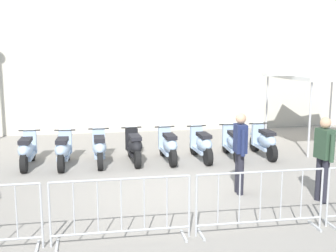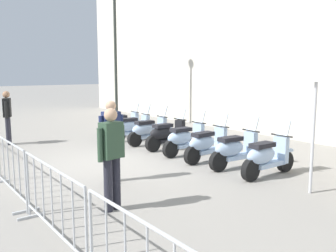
{
  "view_description": "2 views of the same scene",
  "coord_description": "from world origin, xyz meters",
  "px_view_note": "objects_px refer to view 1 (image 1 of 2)",
  "views": [
    {
      "loc": [
        -2.61,
        -9.05,
        3.11
      ],
      "look_at": [
        0.62,
        2.0,
        1.04
      ],
      "focal_mm": 47.78,
      "sensor_mm": 36.0,
      "label": 1
    },
    {
      "loc": [
        7.74,
        -4.94,
        2.29
      ],
      "look_at": [
        0.4,
        1.91,
        0.83
      ],
      "focal_mm": 38.89,
      "sensor_mm": 36.0,
      "label": 2
    }
  ],
  "objects_px": {
    "motorcycle_4": "(168,145)",
    "motorcycle_7": "(264,141)",
    "canopy_tent": "(324,66)",
    "barrier_segment_2": "(121,211)",
    "motorcycle_3": "(134,146)",
    "officer_by_barriers": "(324,154)",
    "motorcycle_0": "(27,150)",
    "motorcycle_5": "(202,144)",
    "motorcycle_6": "(233,143)",
    "motorcycle_2": "(99,148)",
    "motorcycle_1": "(63,150)",
    "officer_mid_plaza": "(240,149)",
    "barrier_segment_3": "(260,202)"
  },
  "relations": [
    {
      "from": "motorcycle_2",
      "to": "barrier_segment_3",
      "type": "distance_m",
      "value": 5.5
    },
    {
      "from": "motorcycle_1",
      "to": "motorcycle_3",
      "type": "relative_size",
      "value": 1.0
    },
    {
      "from": "motorcycle_2",
      "to": "motorcycle_3",
      "type": "bearing_deg",
      "value": -4.11
    },
    {
      "from": "barrier_segment_2",
      "to": "officer_mid_plaza",
      "type": "xyz_separation_m",
      "value": [
        2.85,
        1.69,
        0.45
      ]
    },
    {
      "from": "motorcycle_7",
      "to": "motorcycle_3",
      "type": "bearing_deg",
      "value": 173.88
    },
    {
      "from": "officer_by_barriers",
      "to": "motorcycle_5",
      "type": "bearing_deg",
      "value": 107.22
    },
    {
      "from": "motorcycle_7",
      "to": "officer_mid_plaza",
      "type": "relative_size",
      "value": 1.0
    },
    {
      "from": "motorcycle_2",
      "to": "barrier_segment_3",
      "type": "xyz_separation_m",
      "value": [
        2.02,
        -5.11,
        0.07
      ]
    },
    {
      "from": "motorcycle_0",
      "to": "canopy_tent",
      "type": "relative_size",
      "value": 0.59
    },
    {
      "from": "motorcycle_7",
      "to": "motorcycle_6",
      "type": "bearing_deg",
      "value": 174.07
    },
    {
      "from": "motorcycle_4",
      "to": "motorcycle_7",
      "type": "xyz_separation_m",
      "value": [
        2.76,
        -0.25,
        0.0
      ]
    },
    {
      "from": "motorcycle_3",
      "to": "barrier_segment_2",
      "type": "height_order",
      "value": "motorcycle_3"
    },
    {
      "from": "officer_by_barriers",
      "to": "motorcycle_0",
      "type": "bearing_deg",
      "value": 142.71
    },
    {
      "from": "motorcycle_0",
      "to": "officer_by_barriers",
      "type": "distance_m",
      "value": 7.26
    },
    {
      "from": "motorcycle_2",
      "to": "motorcycle_1",
      "type": "bearing_deg",
      "value": 177.05
    },
    {
      "from": "motorcycle_7",
      "to": "officer_mid_plaza",
      "type": "bearing_deg",
      "value": -127.13
    },
    {
      "from": "officer_mid_plaza",
      "to": "canopy_tent",
      "type": "bearing_deg",
      "value": 38.65
    },
    {
      "from": "motorcycle_5",
      "to": "barrier_segment_3",
      "type": "height_order",
      "value": "motorcycle_5"
    },
    {
      "from": "officer_mid_plaza",
      "to": "officer_by_barriers",
      "type": "distance_m",
      "value": 1.67
    },
    {
      "from": "motorcycle_4",
      "to": "motorcycle_0",
      "type": "bearing_deg",
      "value": 172.38
    },
    {
      "from": "motorcycle_6",
      "to": "barrier_segment_2",
      "type": "height_order",
      "value": "motorcycle_6"
    },
    {
      "from": "motorcycle_0",
      "to": "motorcycle_1",
      "type": "bearing_deg",
      "value": -14.32
    },
    {
      "from": "motorcycle_4",
      "to": "motorcycle_7",
      "type": "bearing_deg",
      "value": -5.12
    },
    {
      "from": "motorcycle_3",
      "to": "officer_mid_plaza",
      "type": "distance_m",
      "value": 3.54
    },
    {
      "from": "barrier_segment_2",
      "to": "barrier_segment_3",
      "type": "distance_m",
      "value": 2.33
    },
    {
      "from": "motorcycle_7",
      "to": "barrier_segment_2",
      "type": "xyz_separation_m",
      "value": [
        -4.9,
        -4.4,
        0.07
      ]
    },
    {
      "from": "barrier_segment_3",
      "to": "officer_mid_plaza",
      "type": "xyz_separation_m",
      "value": [
        0.53,
        1.94,
        0.45
      ]
    },
    {
      "from": "officer_by_barriers",
      "to": "canopy_tent",
      "type": "height_order",
      "value": "canopy_tent"
    },
    {
      "from": "motorcycle_4",
      "to": "motorcycle_6",
      "type": "distance_m",
      "value": 1.84
    },
    {
      "from": "motorcycle_0",
      "to": "barrier_segment_3",
      "type": "relative_size",
      "value": 0.77
    },
    {
      "from": "motorcycle_0",
      "to": "motorcycle_3",
      "type": "relative_size",
      "value": 1.0
    },
    {
      "from": "motorcycle_6",
      "to": "barrier_segment_2",
      "type": "distance_m",
      "value": 6.01
    },
    {
      "from": "motorcycle_3",
      "to": "officer_by_barriers",
      "type": "relative_size",
      "value": 1.0
    },
    {
      "from": "motorcycle_7",
      "to": "barrier_segment_3",
      "type": "distance_m",
      "value": 5.32
    },
    {
      "from": "canopy_tent",
      "to": "barrier_segment_2",
      "type": "bearing_deg",
      "value": -144.28
    },
    {
      "from": "canopy_tent",
      "to": "motorcycle_5",
      "type": "bearing_deg",
      "value": -170.05
    },
    {
      "from": "motorcycle_2",
      "to": "motorcycle_6",
      "type": "bearing_deg",
      "value": -5.66
    },
    {
      "from": "motorcycle_0",
      "to": "motorcycle_5",
      "type": "xyz_separation_m",
      "value": [
        4.59,
        -0.61,
        0.0
      ]
    },
    {
      "from": "motorcycle_2",
      "to": "motorcycle_7",
      "type": "relative_size",
      "value": 1.0
    },
    {
      "from": "motorcycle_6",
      "to": "officer_by_barriers",
      "type": "xyz_separation_m",
      "value": [
        0.25,
        -3.74,
        0.53
      ]
    },
    {
      "from": "canopy_tent",
      "to": "motorcycle_6",
      "type": "bearing_deg",
      "value": -166.96
    },
    {
      "from": "barrier_segment_2",
      "to": "officer_by_barriers",
      "type": "bearing_deg",
      "value": 10.11
    },
    {
      "from": "motorcycle_0",
      "to": "motorcycle_1",
      "type": "xyz_separation_m",
      "value": [
        0.9,
        -0.23,
        0.0
      ]
    },
    {
      "from": "motorcycle_3",
      "to": "barrier_segment_2",
      "type": "xyz_separation_m",
      "value": [
        -1.23,
        -4.8,
        0.07
      ]
    },
    {
      "from": "motorcycle_6",
      "to": "officer_by_barriers",
      "type": "bearing_deg",
      "value": -86.16
    },
    {
      "from": "motorcycle_2",
      "to": "barrier_segment_2",
      "type": "distance_m",
      "value": 4.87
    },
    {
      "from": "motorcycle_4",
      "to": "motorcycle_6",
      "type": "height_order",
      "value": "same"
    },
    {
      "from": "motorcycle_0",
      "to": "motorcycle_2",
      "type": "bearing_deg",
      "value": -8.63
    },
    {
      "from": "motorcycle_6",
      "to": "motorcycle_7",
      "type": "xyz_separation_m",
      "value": [
        0.92,
        -0.1,
        0.0
      ]
    },
    {
      "from": "barrier_segment_2",
      "to": "barrier_segment_3",
      "type": "bearing_deg",
      "value": -6.17
    }
  ]
}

